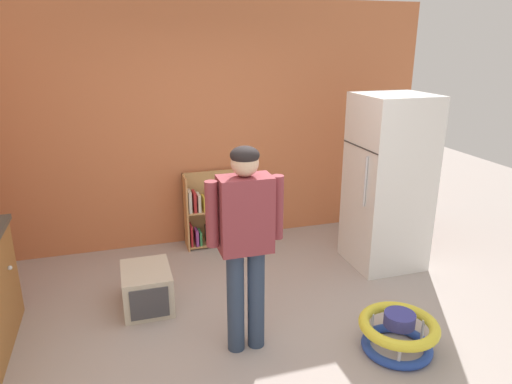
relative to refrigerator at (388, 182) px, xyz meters
The scene contains 7 objects.
ground_plane 2.18m from the refrigerator, 144.86° to the right, with size 12.00×12.00×0.00m, color #A79A93.
back_wall 2.07m from the refrigerator, 144.02° to the left, with size 5.20×0.06×2.70m, color #C97246.
refrigerator is the anchor object (origin of this frame).
bookshelf 1.96m from the refrigerator, 148.26° to the left, with size 0.80×0.28×0.85m.
standing_person 2.05m from the refrigerator, 151.17° to the right, with size 0.57×0.22×1.59m.
baby_walker 1.70m from the refrigerator, 116.98° to the right, with size 0.60×0.60×0.32m.
pet_carrier 2.58m from the refrigerator, behind, with size 0.42×0.55×0.36m.
Camera 1 is at (-0.99, -2.81, 2.28)m, focal length 32.74 mm.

